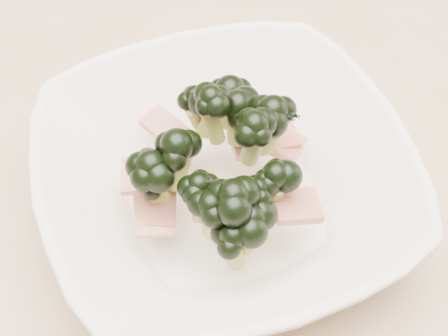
{
  "coord_description": "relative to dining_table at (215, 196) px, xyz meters",
  "views": [
    {
      "loc": [
        -0.17,
        -0.32,
        1.18
      ],
      "look_at": [
        -0.03,
        -0.07,
        0.8
      ],
      "focal_mm": 50.0,
      "sensor_mm": 36.0,
      "label": 1
    }
  ],
  "objects": [
    {
      "name": "dining_table",
      "position": [
        0.0,
        0.0,
        0.0
      ],
      "size": [
        1.2,
        0.8,
        0.75
      ],
      "color": "tan",
      "rests_on": "ground"
    },
    {
      "name": "broccoli_dish",
      "position": [
        -0.03,
        -0.07,
        0.14
      ],
      "size": [
        0.33,
        0.33,
        0.12
      ],
      "color": "beige",
      "rests_on": "dining_table"
    }
  ]
}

